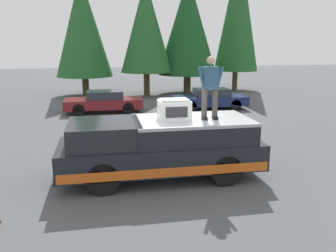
{
  "coord_description": "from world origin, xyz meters",
  "views": [
    {
      "loc": [
        -9.36,
        1.81,
        3.7
      ],
      "look_at": [
        0.34,
        -0.03,
        1.35
      ],
      "focal_mm": 37.77,
      "sensor_mm": 36.0,
      "label": 1
    }
  ],
  "objects_px": {
    "person_on_truck_bed": "(210,86)",
    "pickup_truck": "(161,147)",
    "parked_car_navy": "(210,99)",
    "compressor_unit": "(174,109)",
    "parked_car_maroon": "(104,102)"
  },
  "relations": [
    {
      "from": "person_on_truck_bed",
      "to": "pickup_truck",
      "type": "bearing_deg",
      "value": 84.13
    },
    {
      "from": "parked_car_navy",
      "to": "person_on_truck_bed",
      "type": "bearing_deg",
      "value": 162.34
    },
    {
      "from": "compressor_unit",
      "to": "parked_car_maroon",
      "type": "relative_size",
      "value": 0.2
    },
    {
      "from": "pickup_truck",
      "to": "parked_car_navy",
      "type": "height_order",
      "value": "pickup_truck"
    },
    {
      "from": "parked_car_navy",
      "to": "parked_car_maroon",
      "type": "relative_size",
      "value": 1.0
    },
    {
      "from": "pickup_truck",
      "to": "parked_car_maroon",
      "type": "relative_size",
      "value": 1.35
    },
    {
      "from": "pickup_truck",
      "to": "compressor_unit",
      "type": "distance_m",
      "value": 1.12
    },
    {
      "from": "person_on_truck_bed",
      "to": "parked_car_maroon",
      "type": "height_order",
      "value": "person_on_truck_bed"
    },
    {
      "from": "pickup_truck",
      "to": "person_on_truck_bed",
      "type": "distance_m",
      "value": 2.14
    },
    {
      "from": "pickup_truck",
      "to": "compressor_unit",
      "type": "bearing_deg",
      "value": -90.5
    },
    {
      "from": "pickup_truck",
      "to": "compressor_unit",
      "type": "relative_size",
      "value": 6.6
    },
    {
      "from": "compressor_unit",
      "to": "parked_car_maroon",
      "type": "bearing_deg",
      "value": 10.36
    },
    {
      "from": "pickup_truck",
      "to": "person_on_truck_bed",
      "type": "relative_size",
      "value": 3.28
    },
    {
      "from": "pickup_truck",
      "to": "person_on_truck_bed",
      "type": "bearing_deg",
      "value": -95.87
    },
    {
      "from": "pickup_truck",
      "to": "person_on_truck_bed",
      "type": "height_order",
      "value": "person_on_truck_bed"
    }
  ]
}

